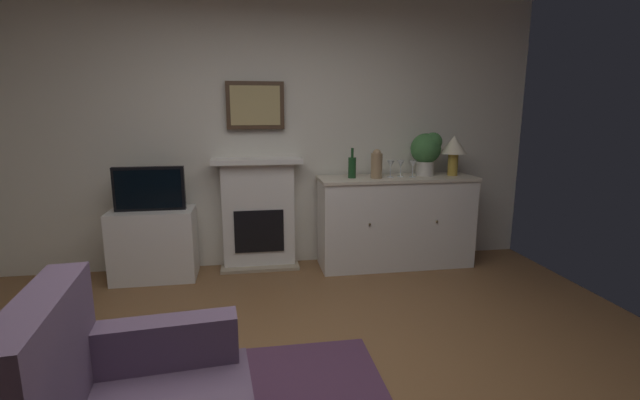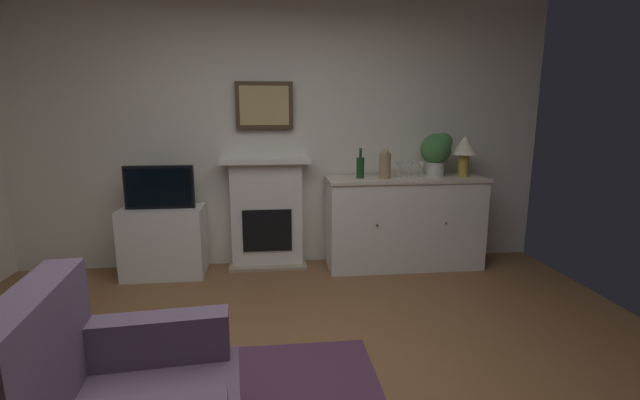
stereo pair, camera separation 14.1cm
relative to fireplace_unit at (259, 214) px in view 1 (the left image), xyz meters
name	(u,v)px [view 1 (the left image)]	position (x,y,z in m)	size (l,w,h in m)	color
wall_rear	(272,134)	(0.16, 0.13, 0.77)	(5.35, 0.06, 2.64)	silver
fireplace_unit	(259,214)	(0.00, 0.00, 0.00)	(0.87, 0.30, 1.10)	white
framed_picture	(255,106)	(0.00, 0.05, 1.05)	(0.55, 0.04, 0.45)	#473323
sideboard_cabinet	(396,221)	(1.36, -0.18, -0.09)	(1.55, 0.49, 0.91)	white
table_lamp	(454,148)	(1.94, -0.18, 0.64)	(0.26, 0.26, 0.40)	#B79338
wine_bottle	(352,167)	(0.90, -0.17, 0.47)	(0.08, 0.08, 0.29)	#193F1E
wine_glass_left	(391,165)	(1.29, -0.19, 0.48)	(0.07, 0.07, 0.16)	silver
wine_glass_center	(401,164)	(1.40, -0.17, 0.48)	(0.07, 0.07, 0.16)	silver
wine_glass_right	(413,165)	(1.51, -0.22, 0.48)	(0.07, 0.07, 0.16)	silver
vase_decorative	(377,164)	(1.13, -0.23, 0.50)	(0.11, 0.11, 0.28)	#9E7F5B
tv_cabinet	(154,244)	(-0.97, -0.16, -0.22)	(0.75, 0.42, 0.66)	white
tv_set	(149,189)	(-0.98, -0.19, 0.31)	(0.62, 0.07, 0.40)	black
potted_plant_small	(427,150)	(1.68, -0.13, 0.62)	(0.30, 0.30, 0.43)	beige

